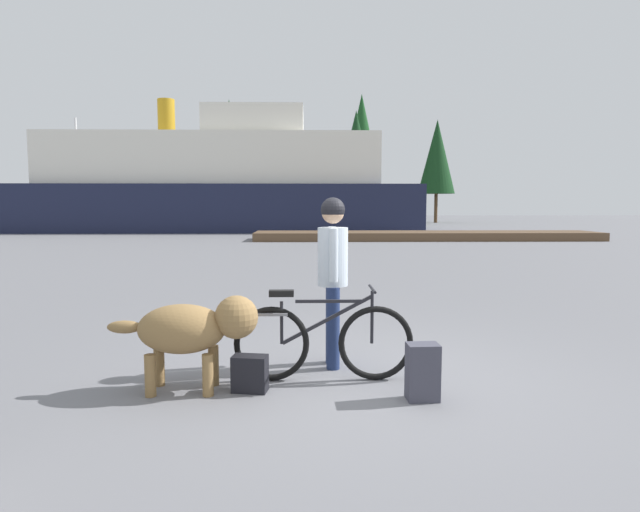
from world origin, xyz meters
The scene contains 13 objects.
ground_plane centered at (0.00, 0.00, 0.00)m, with size 160.00×160.00×0.00m, color slate.
bicycle centered at (-0.36, -0.03, 0.40)m, with size 1.77×0.44×0.92m.
person_cyclist centered at (-0.24, 0.45, 1.10)m, with size 0.32×0.53×1.80m.
dog centered at (-1.56, -0.29, 0.59)m, with size 1.39×0.54×0.89m.
backpack centered at (0.51, -0.58, 0.25)m, with size 0.28×0.20×0.51m, color #3F3F4C.
handbag_pannier centered at (-1.04, -0.33, 0.17)m, with size 0.32×0.18×0.34m, color black.
dock_pier centered at (5.32, 20.98, 0.20)m, with size 16.72×2.83×0.40m, color brown.
ferry_boat centered at (-6.43, 30.81, 3.00)m, with size 26.34×8.03×8.57m.
sailboat_moored centered at (-15.19, 29.80, 0.49)m, with size 7.45×2.09×7.22m.
pine_tree_far_left centered at (-8.12, 48.55, 7.04)m, with size 4.29×4.29×11.99m.
pine_tree_center centered at (4.10, 45.77, 6.85)m, with size 3.46×3.46×10.49m.
pine_tree_far_right centered at (11.78, 45.86, 6.22)m, with size 3.48×3.48×9.71m.
pine_tree_mid_back centered at (5.07, 50.34, 8.00)m, with size 4.37×4.37×12.93m.
Camera 1 is at (-0.51, -5.18, 1.73)m, focal length 30.11 mm.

